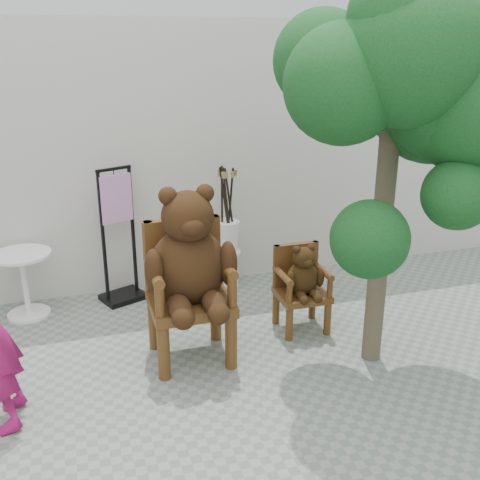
{
  "coord_description": "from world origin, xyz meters",
  "views": [
    {
      "loc": [
        -1.14,
        -3.55,
        2.76
      ],
      "look_at": [
        0.35,
        1.32,
        0.95
      ],
      "focal_mm": 42.0,
      "sensor_mm": 36.0,
      "label": 1
    }
  ],
  "objects": [
    {
      "name": "ground_plane",
      "position": [
        0.0,
        0.0,
        0.0
      ],
      "size": [
        60.0,
        60.0,
        0.0
      ],
      "primitive_type": "plane",
      "color": "gray",
      "rests_on": "ground"
    },
    {
      "name": "back_wall",
      "position": [
        0.0,
        3.1,
        1.5
      ],
      "size": [
        9.0,
        1.0,
        3.0
      ],
      "primitive_type": "cube",
      "color": "beige",
      "rests_on": "ground"
    },
    {
      "name": "chair_big",
      "position": [
        -0.24,
        0.92,
        0.91
      ],
      "size": [
        0.8,
        0.85,
        1.63
      ],
      "color": "#44270E",
      "rests_on": "ground"
    },
    {
      "name": "chair_small",
      "position": [
        0.94,
        1.15,
        0.53
      ],
      "size": [
        0.49,
        0.49,
        0.9
      ],
      "color": "#44270E",
      "rests_on": "ground"
    },
    {
      "name": "cafe_table",
      "position": [
        -1.72,
        2.25,
        0.44
      ],
      "size": [
        0.6,
        0.6,
        0.7
      ],
      "rotation": [
        0.0,
        0.0,
        0.13
      ],
      "color": "white",
      "rests_on": "ground"
    },
    {
      "name": "display_stand",
      "position": [
        -0.72,
        2.35,
        0.58
      ],
      "size": [
        0.55,
        0.5,
        1.51
      ],
      "rotation": [
        0.0,
        0.0,
        0.39
      ],
      "color": "black",
      "rests_on": "ground"
    },
    {
      "name": "stool_bucket",
      "position": [
        0.5,
        2.33,
        0.64
      ],
      "size": [
        0.32,
        0.32,
        1.45
      ],
      "rotation": [
        0.0,
        0.0,
        0.33
      ],
      "color": "white",
      "rests_on": "ground"
    },
    {
      "name": "tree",
      "position": [
        1.41,
        0.24,
        2.43
      ],
      "size": [
        1.95,
        1.92,
        3.3
      ],
      "rotation": [
        0.0,
        0.0,
        0.2
      ],
      "color": "#423828",
      "rests_on": "ground"
    }
  ]
}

